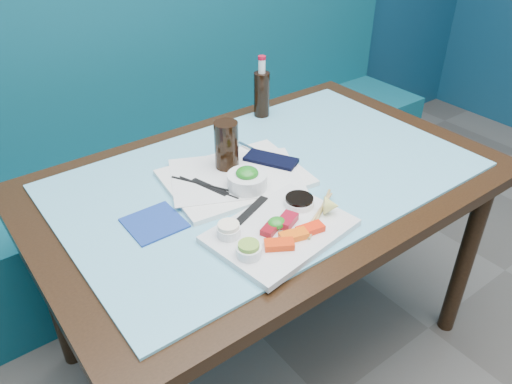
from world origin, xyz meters
TOP-DOWN VIEW (x-y plane):
  - booth_bench at (0.00, 2.29)m, footprint 3.00×0.56m
  - dining_table at (0.00, 1.45)m, footprint 1.40×0.90m
  - glass_top at (0.00, 1.45)m, footprint 1.22×0.76m
  - sashimi_plate at (-0.15, 1.20)m, footprint 0.38×0.29m
  - salmon_left at (-0.20, 1.15)m, footprint 0.08×0.07m
  - salmon_mid at (-0.15, 1.15)m, footprint 0.08×0.05m
  - salmon_right at (-0.10, 1.15)m, footprint 0.07×0.04m
  - tuna_left at (-0.18, 1.21)m, footprint 0.06×0.05m
  - tuna_right at (-0.13, 1.21)m, footprint 0.07×0.06m
  - seaweed_garnish at (-0.16, 1.21)m, footprint 0.05×0.05m
  - ramekin_wasabi at (-0.28, 1.17)m, footprint 0.08×0.08m
  - wasabi_fill at (-0.28, 1.17)m, footprint 0.06×0.06m
  - ramekin_ginger at (-0.27, 1.26)m, footprint 0.06×0.06m
  - ginger_fill at (-0.27, 1.26)m, footprint 0.06×0.06m
  - soy_dish at (-0.05, 1.25)m, footprint 0.10×0.10m
  - soy_fill at (-0.05, 1.25)m, footprint 0.10×0.10m
  - lemon_wedge at (-0.01, 1.17)m, footprint 0.06×0.06m
  - chopstick_sleeve at (-0.17, 1.31)m, footprint 0.14×0.07m
  - wooden_chopstick_a at (-0.04, 1.19)m, footprint 0.20×0.10m
  - wooden_chopstick_b at (-0.03, 1.19)m, footprint 0.19×0.13m
  - serving_tray at (-0.10, 1.48)m, footprint 0.43×0.35m
  - paper_placemat at (-0.10, 1.48)m, footprint 0.45×0.40m
  - seaweed_bowl at (-0.11, 1.41)m, footprint 0.13×0.13m
  - seaweed_salad at (-0.11, 1.41)m, footprint 0.08×0.08m
  - cola_glass at (-0.09, 1.54)m, footprint 0.09×0.09m
  - navy_pouch at (0.04, 1.48)m, footprint 0.14×0.17m
  - fork at (0.03, 1.59)m, footprint 0.02×0.09m
  - black_chopstick_a at (-0.20, 1.47)m, footprint 0.08×0.20m
  - black_chopstick_b at (-0.19, 1.47)m, footprint 0.13×0.22m
  - tray_sleeve at (-0.19, 1.47)m, footprint 0.06×0.13m
  - cola_bottle_body at (0.24, 1.79)m, footprint 0.07×0.07m
  - cola_bottle_neck at (0.24, 1.79)m, footprint 0.03×0.03m
  - cola_bottle_cap at (0.24, 1.79)m, footprint 0.03×0.03m
  - blue_napkin at (-0.39, 1.43)m, footprint 0.14×0.14m

SIDE VIEW (x-z plane):
  - booth_bench at x=0.00m, z-range -0.21..0.96m
  - dining_table at x=0.00m, z-range 0.29..1.04m
  - glass_top at x=0.00m, z-range 0.75..0.76m
  - blue_napkin at x=-0.39m, z-range 0.76..0.76m
  - serving_tray at x=-0.10m, z-range 0.76..0.77m
  - sashimi_plate at x=-0.15m, z-range 0.76..0.78m
  - paper_placemat at x=-0.10m, z-range 0.77..0.78m
  - tray_sleeve at x=-0.19m, z-range 0.77..0.78m
  - black_chopstick_a at x=-0.20m, z-range 0.77..0.78m
  - black_chopstick_b at x=-0.19m, z-range 0.77..0.78m
  - chopstick_sleeve at x=-0.17m, z-range 0.78..0.78m
  - fork at x=0.03m, z-range 0.77..0.78m
  - navy_pouch at x=0.04m, z-range 0.77..0.79m
  - wooden_chopstick_a at x=-0.04m, z-range 0.78..0.78m
  - wooden_chopstick_b at x=-0.03m, z-range 0.78..0.78m
  - soy_dish at x=-0.05m, z-range 0.78..0.79m
  - tuna_left at x=-0.18m, z-range 0.78..0.79m
  - salmon_right at x=-0.10m, z-range 0.78..0.79m
  - salmon_mid at x=-0.15m, z-range 0.78..0.79m
  - salmon_left at x=-0.20m, z-range 0.78..0.79m
  - tuna_right at x=-0.13m, z-range 0.78..0.80m
  - ramekin_ginger at x=-0.27m, z-range 0.78..0.80m
  - ramekin_wasabi at x=-0.28m, z-range 0.78..0.80m
  - seaweed_garnish at x=-0.16m, z-range 0.78..0.80m
  - soy_fill at x=-0.05m, z-range 0.79..0.80m
  - seaweed_bowl at x=-0.11m, z-range 0.77..0.82m
  - lemon_wedge at x=-0.01m, z-range 0.78..0.82m
  - ginger_fill at x=-0.27m, z-range 0.80..0.81m
  - wasabi_fill at x=-0.28m, z-range 0.80..0.81m
  - seaweed_salad at x=-0.11m, z-range 0.81..0.84m
  - cola_bottle_body at x=0.24m, z-range 0.76..0.92m
  - cola_glass at x=-0.09m, z-range 0.77..0.92m
  - cola_bottle_neck at x=0.24m, z-range 0.92..0.97m
  - cola_bottle_cap at x=0.24m, z-range 0.97..0.98m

